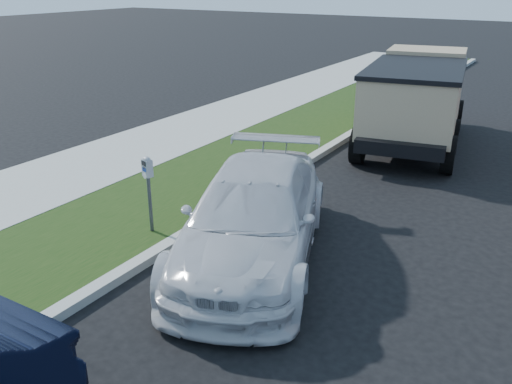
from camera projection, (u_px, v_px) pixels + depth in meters
The scene contains 5 objects.
ground at pixel (299, 289), 8.48m from camera, with size 120.00×120.00×0.00m, color black.
streetside at pixel (127, 181), 12.74m from camera, with size 6.12×50.00×0.15m.
parking_meter at pixel (148, 178), 9.73m from camera, with size 0.23×0.18×1.45m.
white_wagon at pixel (255, 214), 9.24m from camera, with size 2.17×5.33×1.55m, color silver.
dump_truck at pixel (417, 95), 15.49m from camera, with size 3.40×6.59×2.46m.
Camera 1 is at (3.24, -6.60, 4.55)m, focal length 38.00 mm.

